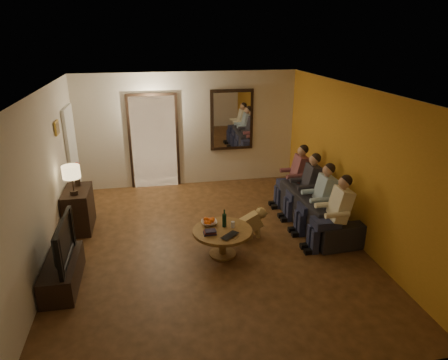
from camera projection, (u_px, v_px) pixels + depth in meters
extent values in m
cube|color=#402911|center=(210.00, 245.00, 6.83)|extent=(5.00, 6.00, 0.01)
cube|color=white|center=(208.00, 91.00, 5.91)|extent=(5.00, 6.00, 0.01)
cube|color=beige|center=(189.00, 130.00, 9.13)|extent=(5.00, 0.02, 2.60)
cube|color=beige|center=(261.00, 282.00, 3.61)|extent=(5.00, 0.02, 2.60)
cube|color=beige|center=(43.00, 184.00, 5.92)|extent=(0.02, 6.00, 2.60)
cube|color=beige|center=(353.00, 164.00, 6.82)|extent=(0.02, 6.00, 2.60)
cube|color=#C08420|center=(353.00, 164.00, 6.82)|extent=(0.01, 6.00, 2.60)
cube|color=#FFE0A5|center=(154.00, 142.00, 9.05)|extent=(1.00, 0.06, 2.10)
cube|color=black|center=(154.00, 143.00, 9.04)|extent=(1.12, 0.04, 2.22)
cube|color=silver|center=(165.00, 148.00, 9.16)|extent=(0.45, 0.03, 1.70)
cube|color=black|center=(232.00, 120.00, 9.20)|extent=(1.00, 0.05, 1.40)
cube|color=white|center=(232.00, 120.00, 9.17)|extent=(0.86, 0.02, 1.26)
cube|color=white|center=(73.00, 157.00, 8.14)|extent=(0.06, 0.85, 2.04)
cube|color=#B28C33|center=(57.00, 128.00, 6.93)|extent=(0.03, 0.28, 0.24)
cube|color=brown|center=(58.00, 128.00, 6.93)|extent=(0.01, 0.22, 0.18)
cube|color=black|center=(79.00, 209.00, 7.27)|extent=(0.45, 0.85, 0.76)
cube|color=black|center=(63.00, 273.00, 5.69)|extent=(0.45, 1.16, 0.39)
imported|color=black|center=(57.00, 242.00, 5.51)|extent=(1.07, 0.14, 0.62)
imported|color=black|center=(317.00, 208.00, 7.45)|extent=(2.22, 0.98, 0.64)
cylinder|color=brown|center=(222.00, 242.00, 6.46)|extent=(1.01, 1.01, 0.45)
imported|color=white|center=(209.00, 223.00, 6.54)|extent=(0.26, 0.26, 0.06)
cylinder|color=silver|center=(233.00, 225.00, 6.44)|extent=(0.06, 0.06, 0.10)
imported|color=black|center=(232.00, 237.00, 6.13)|extent=(0.39, 0.38, 0.03)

